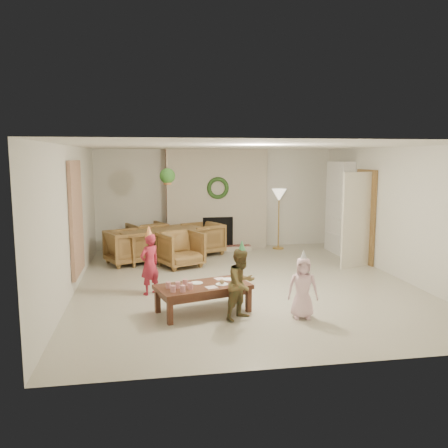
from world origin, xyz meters
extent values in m
plane|color=#B7B29E|center=(0.00, 0.00, 0.00)|extent=(7.00, 7.00, 0.00)
plane|color=white|center=(0.00, 0.00, 2.50)|extent=(7.00, 7.00, 0.00)
plane|color=silver|center=(0.00, 3.50, 1.25)|extent=(7.00, 0.00, 7.00)
plane|color=silver|center=(0.00, -3.50, 1.25)|extent=(7.00, 0.00, 7.00)
plane|color=silver|center=(-3.00, 0.00, 1.25)|extent=(0.00, 7.00, 7.00)
plane|color=silver|center=(3.00, 0.00, 1.25)|extent=(0.00, 7.00, 7.00)
cube|color=#4F1516|center=(0.00, 3.30, 1.25)|extent=(2.50, 0.40, 2.50)
cube|color=#5A1D18|center=(0.00, 2.95, 0.06)|extent=(1.60, 0.30, 0.12)
cube|color=black|center=(0.00, 3.12, 0.45)|extent=(0.75, 0.12, 0.75)
torus|color=#1E4018|center=(0.00, 3.07, 1.55)|extent=(0.54, 0.10, 0.54)
cylinder|color=gold|center=(1.54, 3.00, 0.02)|extent=(0.28, 0.28, 0.03)
cylinder|color=gold|center=(1.54, 3.00, 0.71)|extent=(0.03, 0.03, 1.36)
cone|color=beige|center=(1.54, 3.00, 1.36)|extent=(0.36, 0.36, 0.30)
cube|color=white|center=(2.84, 2.30, 1.10)|extent=(0.30, 1.00, 2.20)
cube|color=white|center=(2.82, 2.30, 0.45)|extent=(0.30, 0.92, 0.03)
cube|color=white|center=(2.82, 2.30, 0.85)|extent=(0.30, 0.92, 0.03)
cube|color=white|center=(2.82, 2.30, 1.25)|extent=(0.30, 0.92, 0.03)
cube|color=white|center=(2.82, 2.30, 1.65)|extent=(0.30, 0.92, 0.03)
cube|color=#98371C|center=(2.80, 2.15, 0.59)|extent=(0.20, 0.40, 0.24)
cube|color=navy|center=(2.80, 2.35, 0.99)|extent=(0.20, 0.44, 0.24)
cube|color=gold|center=(2.80, 2.20, 1.38)|extent=(0.20, 0.36, 0.22)
cube|color=brown|center=(2.96, 1.20, 1.02)|extent=(0.05, 0.86, 2.04)
cube|color=beige|center=(2.58, 0.82, 1.00)|extent=(0.77, 0.32, 2.00)
cube|color=tan|center=(-2.96, 0.20, 1.25)|extent=(0.06, 1.20, 2.00)
imported|color=brown|center=(-1.40, 2.24, 0.34)|extent=(2.21, 1.77, 0.68)
imported|color=brown|center=(-1.05, 1.46, 0.38)|extent=(1.07, 1.08, 0.75)
imported|color=brown|center=(-1.74, 3.01, 0.38)|extent=(1.07, 1.08, 0.75)
imported|color=brown|center=(-2.17, 1.89, 0.38)|extent=(1.08, 1.07, 0.75)
imported|color=brown|center=(-0.42, 2.67, 0.38)|extent=(1.08, 1.07, 0.75)
cylinder|color=tan|center=(-1.30, 1.50, 2.15)|extent=(0.01, 0.01, 0.70)
cylinder|color=#985D31|center=(-1.30, 1.50, 1.80)|extent=(0.16, 0.16, 0.12)
sphere|color=#23541C|center=(-1.30, 1.50, 1.92)|extent=(0.32, 0.32, 0.32)
cube|color=#4D2919|center=(-0.94, -1.50, 0.39)|extent=(1.51, 1.04, 0.06)
cube|color=#4D2919|center=(-0.94, -1.50, 0.32)|extent=(1.38, 0.91, 0.08)
cube|color=#4D2919|center=(-1.46, -1.94, 0.18)|extent=(0.09, 0.09, 0.36)
cube|color=#4D2919|center=(-0.26, -1.59, 0.18)|extent=(0.09, 0.09, 0.36)
cube|color=#4D2919|center=(-1.61, -1.40, 0.18)|extent=(0.09, 0.09, 0.36)
cube|color=#4D2919|center=(-0.42, -1.05, 0.18)|extent=(0.09, 0.09, 0.36)
cylinder|color=white|center=(-1.40, -1.80, 0.47)|extent=(0.09, 0.09, 0.09)
cylinder|color=white|center=(-1.46, -1.59, 0.47)|extent=(0.09, 0.09, 0.09)
cylinder|color=white|center=(-1.26, -1.81, 0.47)|extent=(0.09, 0.09, 0.09)
cylinder|color=white|center=(-1.32, -1.61, 0.47)|extent=(0.09, 0.09, 0.09)
cylinder|color=white|center=(-1.15, -1.69, 0.47)|extent=(0.09, 0.09, 0.09)
cylinder|color=white|center=(-1.20, -1.49, 0.47)|extent=(0.09, 0.09, 0.09)
cylinder|color=white|center=(-1.02, -1.39, 0.43)|extent=(0.24, 0.24, 0.01)
cylinder|color=white|center=(-0.66, -1.52, 0.43)|extent=(0.24, 0.24, 0.01)
cylinder|color=white|center=(-0.51, -1.26, 0.43)|extent=(0.24, 0.24, 0.01)
sphere|color=tan|center=(-0.66, -1.52, 0.47)|extent=(0.09, 0.09, 0.07)
cube|color=#D69F9D|center=(-0.83, -1.66, 0.42)|extent=(0.20, 0.20, 0.01)
cube|color=#D69F9D|center=(-0.64, -1.21, 0.42)|extent=(0.20, 0.20, 0.01)
imported|color=#A02234|center=(-1.71, -0.43, 0.52)|extent=(0.45, 0.43, 1.04)
cone|color=#E4CD4C|center=(-1.71, -0.43, 1.08)|extent=(0.18, 0.18, 0.20)
imported|color=brown|center=(-0.43, -1.87, 0.51)|extent=(0.63, 0.61, 1.03)
cone|color=#4CB26A|center=(-0.43, -1.87, 1.07)|extent=(0.15, 0.15, 0.17)
imported|color=#FCC9D7|center=(0.45, -1.98, 0.45)|extent=(0.49, 0.37, 0.89)
cone|color=silver|center=(0.45, -1.98, 0.93)|extent=(0.15, 0.15, 0.16)
camera|label=1|loc=(-1.74, -8.14, 2.32)|focal=37.10mm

